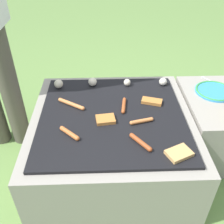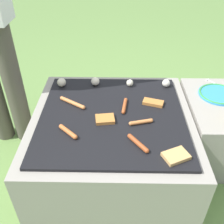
# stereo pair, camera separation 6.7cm
# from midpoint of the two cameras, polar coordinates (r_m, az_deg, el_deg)

# --- Properties ---
(ground_plane) EXTENTS (14.00, 14.00, 0.00)m
(ground_plane) POSITION_cam_midpoint_polar(r_m,az_deg,el_deg) (1.82, 1.08, -10.94)
(ground_plane) COLOR #608442
(grill) EXTENTS (0.96, 0.96, 0.41)m
(grill) POSITION_cam_midpoint_polar(r_m,az_deg,el_deg) (1.68, 1.16, -6.26)
(grill) COLOR gray
(grill) RESTS_ON ground_plane
(side_ledge) EXTENTS (0.41, 0.61, 0.41)m
(side_ledge) POSITION_cam_midpoint_polar(r_m,az_deg,el_deg) (1.92, 22.38, -3.16)
(side_ledge) COLOR gray
(side_ledge) RESTS_ON ground_plane
(sausage_front_center) EXTENTS (0.04, 0.15, 0.02)m
(sausage_front_center) POSITION_cam_midpoint_polar(r_m,az_deg,el_deg) (1.60, 3.96, 1.36)
(sausage_front_center) COLOR #A34C23
(sausage_front_center) RESTS_ON grill
(sausage_mid_right) EXTENTS (0.11, 0.11, 0.02)m
(sausage_mid_right) POSITION_cam_midpoint_polar(r_m,az_deg,el_deg) (1.42, -8.22, -4.27)
(sausage_mid_right) COLOR #B7602D
(sausage_mid_right) RESTS_ON grill
(sausage_back_center) EXTENTS (0.17, 0.12, 0.02)m
(sausage_back_center) POSITION_cam_midpoint_polar(r_m,az_deg,el_deg) (1.64, -7.46, 2.01)
(sausage_back_center) COLOR #C6753D
(sausage_back_center) RESTS_ON grill
(sausage_mid_left) EXTENTS (0.11, 0.13, 0.02)m
(sausage_mid_left) POSITION_cam_midpoint_polar(r_m,az_deg,el_deg) (1.35, 7.10, -6.76)
(sausage_mid_left) COLOR #93421E
(sausage_mid_left) RESTS_ON grill
(sausage_front_left) EXTENTS (0.14, 0.05, 0.02)m
(sausage_front_left) POSITION_cam_midpoint_polar(r_m,az_deg,el_deg) (1.49, 7.63, -2.19)
(sausage_front_left) COLOR #C6753D
(sausage_front_left) RESTS_ON grill
(bread_slice_left) EXTENTS (0.15, 0.13, 0.02)m
(bread_slice_left) POSITION_cam_midpoint_polar(r_m,az_deg,el_deg) (1.33, 15.19, -9.23)
(bread_slice_left) COLOR tan
(bread_slice_left) RESTS_ON grill
(bread_slice_right) EXTENTS (0.12, 0.10, 0.02)m
(bread_slice_right) POSITION_cam_midpoint_polar(r_m,az_deg,el_deg) (1.50, -0.24, -1.58)
(bread_slice_right) COLOR #B27033
(bread_slice_right) RESTS_ON grill
(bread_slice_center) EXTENTS (0.14, 0.10, 0.02)m
(bread_slice_center) POSITION_cam_midpoint_polar(r_m,az_deg,el_deg) (1.65, 10.10, 2.02)
(bread_slice_center) COLOR #B27033
(bread_slice_center) RESTS_ON grill
(mushroom_row) EXTENTS (0.77, 0.08, 0.06)m
(mushroom_row) POSITION_cam_midpoint_polar(r_m,az_deg,el_deg) (1.80, -0.32, 6.47)
(mushroom_row) COLOR beige
(mushroom_row) RESTS_ON grill
(plate_colorful) EXTENTS (0.26, 0.26, 0.02)m
(plate_colorful) POSITION_cam_midpoint_polar(r_m,az_deg,el_deg) (1.86, 23.14, 3.60)
(plate_colorful) COLOR #338CCC
(plate_colorful) RESTS_ON side_ledge
(fork_utensil) EXTENTS (0.10, 0.15, 0.01)m
(fork_utensil) POSITION_cam_midpoint_polar(r_m,az_deg,el_deg) (1.98, 22.44, 5.69)
(fork_utensil) COLOR silver
(fork_utensil) RESTS_ON side_ledge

